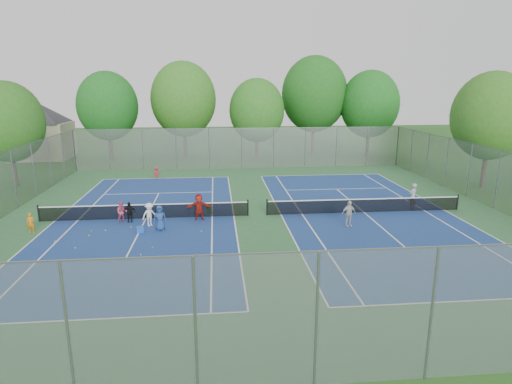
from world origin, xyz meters
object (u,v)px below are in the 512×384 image
ball_crate (140,230)px  ball_hopper (209,208)px  instructor (413,197)px  net_left (146,212)px  net_right (364,206)px

ball_crate → ball_hopper: bearing=42.2°
instructor → ball_crate: bearing=-22.7°
net_left → instructor: bearing=0.8°
ball_hopper → net_right: bearing=-5.2°
ball_hopper → instructor: 13.48m
ball_hopper → net_left: bearing=-166.8°
ball_hopper → instructor: bearing=-2.9°
ball_crate → instructor: (17.29, 2.81, 0.75)m
net_left → ball_hopper: (3.91, 0.92, -0.16)m
net_left → ball_crate: bearing=-88.5°
net_left → ball_crate: net_left is taller
ball_crate → instructor: bearing=9.2°
net_left → ball_hopper: size_ratio=21.82×
net_right → ball_crate: 14.17m
net_right → ball_hopper: (-10.09, 0.92, -0.16)m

